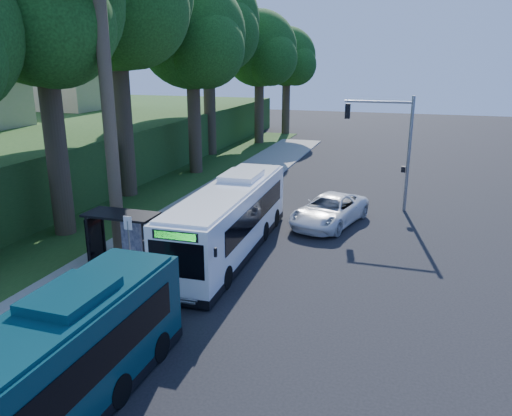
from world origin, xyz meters
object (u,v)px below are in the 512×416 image
(bus_shelter, at_px, (119,228))
(pickup, at_px, (329,210))
(teal_bus, at_px, (29,388))
(white_bus, at_px, (230,218))

(bus_shelter, relative_size, pickup, 0.53)
(teal_bus, distance_m, pickup, 19.50)
(teal_bus, xyz_separation_m, pickup, (3.93, 19.08, -0.81))
(white_bus, xyz_separation_m, pickup, (3.89, 5.66, -0.90))
(bus_shelter, distance_m, teal_bus, 11.13)
(white_bus, distance_m, teal_bus, 13.42)
(white_bus, height_order, teal_bus, white_bus)
(teal_bus, bearing_deg, bus_shelter, 112.33)
(pickup, bearing_deg, white_bus, -109.64)
(white_bus, bearing_deg, pickup, 54.07)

